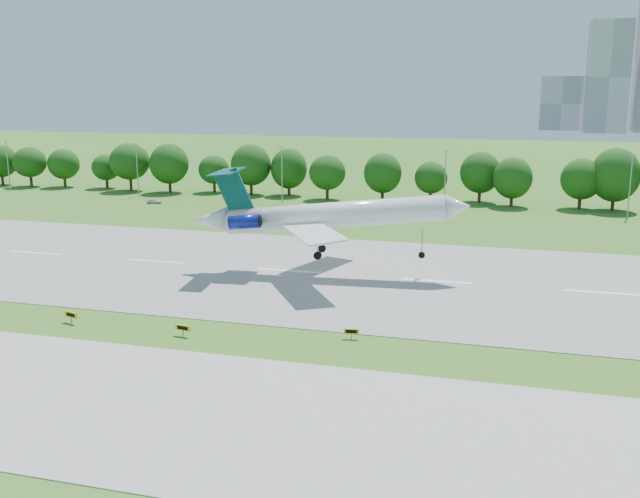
{
  "coord_description": "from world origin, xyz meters",
  "views": [
    {
      "loc": [
        29.27,
        -64.07,
        24.09
      ],
      "look_at": [
        6.39,
        18.0,
        5.0
      ],
      "focal_mm": 40.0,
      "sensor_mm": 36.0,
      "label": 1
    }
  ],
  "objects": [
    {
      "name": "ground",
      "position": [
        0.0,
        0.0,
        0.0
      ],
      "size": [
        600.0,
        600.0,
        0.0
      ],
      "primitive_type": "plane",
      "color": "#2B5E18",
      "rests_on": "ground"
    },
    {
      "name": "taxiway",
      "position": [
        0.0,
        -18.0,
        0.04
      ],
      "size": [
        400.0,
        23.0,
        0.08
      ],
      "primitive_type": "cube",
      "color": "#ADADA8",
      "rests_on": "ground"
    },
    {
      "name": "service_vehicle_b",
      "position": [
        -46.3,
        73.28,
        0.55
      ],
      "size": [
        3.42,
        1.99,
        1.09
      ],
      "primitive_type": "imported",
      "rotation": [
        0.0,
        0.0,
        1.8
      ],
      "color": "silver",
      "rests_on": "ground"
    },
    {
      "name": "airliner",
      "position": [
        4.59,
        24.76,
        8.04
      ],
      "size": [
        36.81,
        26.48,
        11.59
      ],
      "rotation": [
        0.0,
        -0.09,
        0.13
      ],
      "color": "white",
      "rests_on": "ground"
    },
    {
      "name": "service_vehicle_a",
      "position": [
        -33.4,
        85.22,
        0.57
      ],
      "size": [
        3.61,
        1.71,
        1.14
      ],
      "primitive_type": "imported",
      "rotation": [
        0.0,
        0.0,
        1.42
      ],
      "color": "silver",
      "rests_on": "ground"
    },
    {
      "name": "runway",
      "position": [
        0.0,
        25.0,
        0.04
      ],
      "size": [
        400.0,
        45.0,
        0.08
      ],
      "primitive_type": "cube",
      "color": "gray",
      "rests_on": "ground"
    },
    {
      "name": "taxi_sign_right",
      "position": [
        14.34,
        1.1,
        0.78
      ],
      "size": [
        1.51,
        0.38,
        1.06
      ],
      "rotation": [
        0.0,
        0.0,
        0.14
      ],
      "color": "gray",
      "rests_on": "ground"
    },
    {
      "name": "light_poles",
      "position": [
        -2.5,
        82.0,
        6.34
      ],
      "size": [
        175.9,
        0.25,
        12.19
      ],
      "color": "gray",
      "rests_on": "ground"
    },
    {
      "name": "taxi_sign_left",
      "position": [
        -15.3,
        -2.05,
        0.91
      ],
      "size": [
        1.73,
        0.71,
        1.23
      ],
      "rotation": [
        0.0,
        0.0,
        -0.3
      ],
      "color": "gray",
      "rests_on": "ground"
    },
    {
      "name": "tree_line",
      "position": [
        0.0,
        92.0,
        6.19
      ],
      "size": [
        288.4,
        8.4,
        10.4
      ],
      "color": "#382314",
      "rests_on": "ground"
    },
    {
      "name": "taxi_sign_centre",
      "position": [
        -2.09,
        -2.61,
        0.87
      ],
      "size": [
        1.68,
        0.46,
        1.17
      ],
      "rotation": [
        0.0,
        0.0,
        -0.16
      ],
      "color": "gray",
      "rests_on": "ground"
    }
  ]
}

